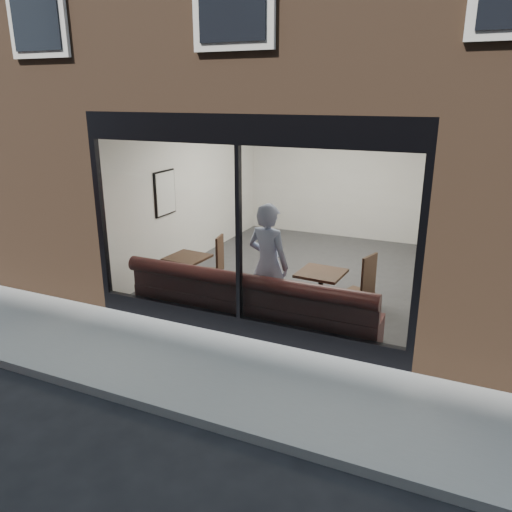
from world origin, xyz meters
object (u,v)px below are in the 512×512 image
at_px(person, 268,265).
at_px(cafe_table_left, 187,258).
at_px(banquette, 251,311).
at_px(cafe_table_right, 321,273).
at_px(cafe_chair_left, 211,272).
at_px(cafe_chair_right, 357,293).

bearing_deg(person, cafe_table_left, -0.60).
height_order(banquette, cafe_table_left, cafe_table_left).
bearing_deg(banquette, person, 43.67).
bearing_deg(cafe_table_right, cafe_chair_left, 166.50).
bearing_deg(cafe_table_left, person, -12.06).
distance_m(banquette, cafe_table_right, 1.26).
distance_m(cafe_table_left, cafe_table_right, 2.36).
bearing_deg(cafe_table_left, cafe_chair_left, 88.10).
bearing_deg(cafe_chair_right, cafe_table_right, 71.68).
distance_m(banquette, cafe_chair_right, 1.93).
height_order(person, cafe_table_left, person).
bearing_deg(cafe_chair_left, cafe_table_right, 155.75).
xyz_separation_m(cafe_table_right, cafe_chair_right, (0.46, 0.64, -0.50)).
height_order(cafe_table_left, cafe_chair_left, cafe_table_left).
bearing_deg(banquette, cafe_table_left, 159.50).
height_order(person, cafe_chair_right, person).
bearing_deg(banquette, cafe_chair_right, 45.89).
relative_size(cafe_chair_left, cafe_chair_right, 0.88).
bearing_deg(banquette, cafe_table_right, 40.04).
distance_m(person, cafe_table_left, 1.72).
xyz_separation_m(cafe_table_left, cafe_table_right, (2.36, 0.19, 0.00)).
height_order(banquette, cafe_table_right, cafe_table_right).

